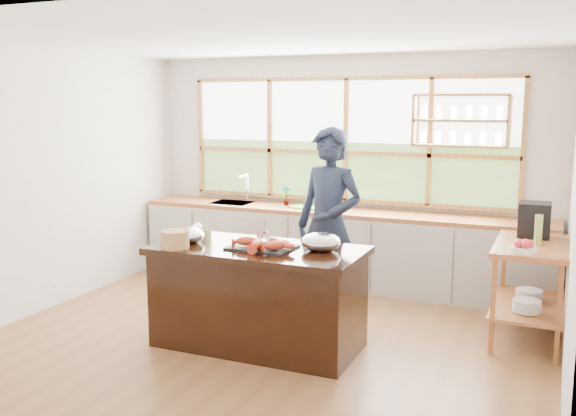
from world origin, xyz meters
The scene contains 18 objects.
ground_plane centered at (0.00, 0.00, 0.00)m, with size 5.00×5.00×0.00m, color brown.
room_shell centered at (0.02, 0.51, 1.75)m, with size 5.02×4.52×2.71m.
back_counter centered at (-0.02, 1.94, 0.45)m, with size 4.90×0.63×0.90m.
right_shelf_unit centered at (2.19, 0.89, 0.60)m, with size 0.62×1.10×0.90m.
island centered at (0.00, -0.20, 0.45)m, with size 1.85×0.90×0.90m.
cook centered at (0.34, 0.68, 0.96)m, with size 0.70×0.46×1.92m, color #192134.
potted_plant centered at (-0.69, 2.00, 1.03)m, with size 0.13×0.09×0.25m, color slate.
cutting_board centered at (-0.37, 1.94, 0.91)m, with size 0.40×0.30×0.01m, color green.
espresso_machine centered at (2.19, 1.22, 1.06)m, with size 0.28×0.30×0.32m, color black.
wine_bottle centered at (2.24, 0.86, 1.04)m, with size 0.07×0.07×0.27m, color #95A94A.
fruit_bowl centered at (2.14, 0.50, 0.94)m, with size 0.23×0.23×0.11m.
slate_board centered at (0.05, -0.22, 0.91)m, with size 0.55×0.40×0.02m, color black.
lobster_pile centered at (0.07, -0.25, 0.96)m, with size 0.52×0.48×0.08m.
mixing_bowl_left centered at (-0.67, -0.27, 0.96)m, with size 0.30×0.30×0.14m, color #BABBC1.
mixing_bowl_right centered at (0.55, -0.10, 0.97)m, with size 0.34×0.34×0.16m, color #BABBC1.
wine_glass centered at (0.20, -0.49, 1.06)m, with size 0.08×0.08×0.22m.
wicker_basket centered at (-0.64, -0.52, 0.98)m, with size 0.24×0.24×0.15m, color tan.
parchment_roll centered at (-0.83, 0.09, 0.94)m, with size 0.08×0.08×0.30m, color white.
Camera 1 is at (2.40, -5.11, 2.15)m, focal length 40.00 mm.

